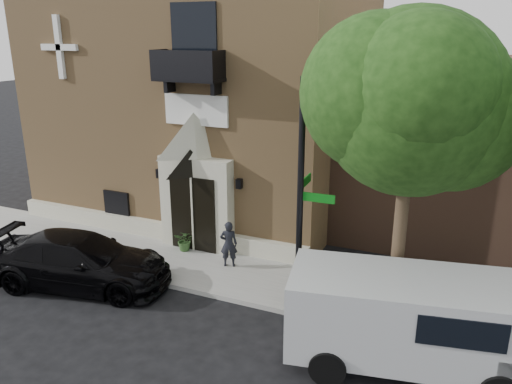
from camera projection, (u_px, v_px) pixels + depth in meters
ground at (182, 291)px, 14.76m from camera, size 120.00×120.00×0.00m
sidewalk at (234, 274)px, 15.67m from camera, size 42.00×3.00×0.15m
church at (215, 97)px, 21.41m from camera, size 12.20×11.01×9.30m
street_tree_left at (413, 102)px, 10.97m from camera, size 4.97×4.38×7.77m
black_sedan at (80, 261)px, 14.92m from camera, size 5.84×3.35×1.59m
cargo_van at (420, 320)px, 11.08m from camera, size 5.71×3.12×2.20m
street_sign at (301, 199)px, 12.75m from camera, size 0.98×0.98×6.18m
fire_hydrant at (350, 301)px, 13.26m from camera, size 0.42×0.33×0.73m
dumpster at (368, 294)px, 13.02m from camera, size 2.25×1.71×1.30m
planter at (185, 240)px, 17.07m from camera, size 0.76×0.69×0.75m
pedestrian_near at (229, 244)px, 15.82m from camera, size 0.65×0.54×1.51m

